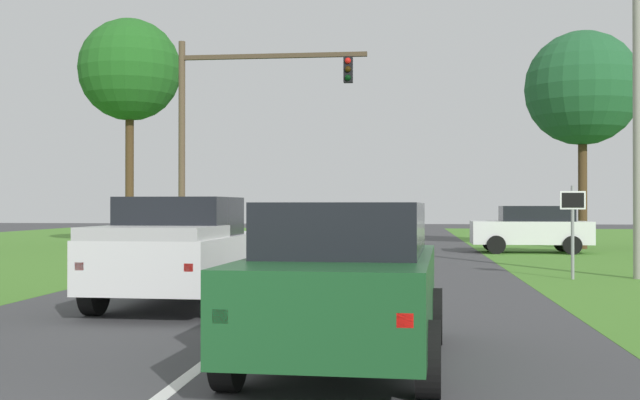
% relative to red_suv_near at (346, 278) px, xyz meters
% --- Properties ---
extents(ground_plane, '(120.00, 120.00, 0.00)m').
position_rel_red_suv_near_xyz_m(ground_plane, '(-1.58, 8.53, -0.96)').
color(ground_plane, '#424244').
extents(red_suv_near, '(2.29, 4.74, 1.81)m').
position_rel_red_suv_near_xyz_m(red_suv_near, '(0.00, 0.00, 0.00)').
color(red_suv_near, '#194C23').
rests_on(red_suv_near, ground_plane).
extents(pickup_truck_lead, '(2.43, 5.07, 1.93)m').
position_rel_red_suv_near_xyz_m(pickup_truck_lead, '(-3.30, 4.84, 0.02)').
color(pickup_truck_lead, silver).
rests_on(pickup_truck_lead, ground_plane).
extents(traffic_light, '(6.83, 0.40, 7.73)m').
position_rel_red_suv_near_xyz_m(traffic_light, '(-5.78, 19.12, 4.09)').
color(traffic_light, brown).
rests_on(traffic_light, ground_plane).
extents(keep_moving_sign, '(0.60, 0.09, 2.26)m').
position_rel_red_suv_near_xyz_m(keep_moving_sign, '(4.60, 10.73, 0.49)').
color(keep_moving_sign, gray).
rests_on(keep_moving_sign, ground_plane).
extents(oak_tree_right, '(4.69, 4.69, 8.96)m').
position_rel_red_suv_near_xyz_m(oak_tree_right, '(7.77, 24.78, 5.63)').
color(oak_tree_right, '#4C351E').
rests_on(oak_tree_right, ground_plane).
extents(crossing_suv_far, '(4.37, 2.08, 1.76)m').
position_rel_red_suv_near_xyz_m(crossing_suv_far, '(5.26, 21.69, -0.03)').
color(crossing_suv_far, silver).
rests_on(crossing_suv_far, ground_plane).
extents(utility_pole_right, '(0.28, 0.28, 8.73)m').
position_rel_red_suv_near_xyz_m(utility_pole_right, '(6.23, 11.07, 3.40)').
color(utility_pole_right, '#9E998E').
rests_on(utility_pole_right, ground_plane).
extents(extra_tree_1, '(4.38, 4.38, 9.83)m').
position_rel_red_suv_near_xyz_m(extra_tree_1, '(-11.30, 24.22, 6.64)').
color(extra_tree_1, '#4C351E').
rests_on(extra_tree_1, ground_plane).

